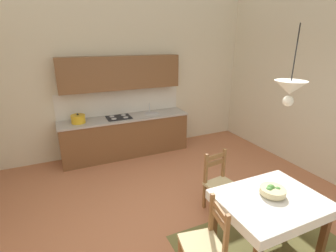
% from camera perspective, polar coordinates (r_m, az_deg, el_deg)
% --- Properties ---
extents(ground_plane, '(6.47, 6.33, 0.10)m').
position_cam_1_polar(ground_plane, '(4.01, 4.00, -20.88)').
color(ground_plane, '#B7704C').
extents(wall_back, '(6.47, 0.12, 4.07)m').
position_cam_1_polar(wall_back, '(5.83, -9.69, 13.99)').
color(wall_back, beige).
rests_on(wall_back, ground_plane).
extents(kitchen_cabinetry, '(2.84, 0.63, 2.20)m').
position_cam_1_polar(kitchen_cabinetry, '(5.69, -9.85, 1.72)').
color(kitchen_cabinetry, brown).
rests_on(kitchen_cabinetry, ground_plane).
extents(dining_table, '(1.23, 0.95, 0.75)m').
position_cam_1_polar(dining_table, '(3.38, 22.11, -16.85)').
color(dining_table, brown).
rests_on(dining_table, ground_plane).
extents(dining_chair_kitchen_side, '(0.47, 0.47, 0.93)m').
position_cam_1_polar(dining_chair_kitchen_side, '(4.00, 11.76, -12.75)').
color(dining_chair_kitchen_side, '#D1BC89').
rests_on(dining_chair_kitchen_side, ground_plane).
extents(dining_chair_tv_side, '(0.49, 0.49, 0.93)m').
position_cam_1_polar(dining_chair_tv_side, '(3.01, 8.43, -24.96)').
color(dining_chair_tv_side, '#D1BC89').
rests_on(dining_chair_tv_side, ground_plane).
extents(fruit_bowl, '(0.30, 0.30, 0.12)m').
position_cam_1_polar(fruit_bowl, '(3.34, 22.64, -13.40)').
color(fruit_bowl, beige).
rests_on(fruit_bowl, dining_table).
extents(pendant_lamp, '(0.32, 0.32, 0.80)m').
position_cam_1_polar(pendant_lamp, '(2.86, 25.96, 7.65)').
color(pendant_lamp, black).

